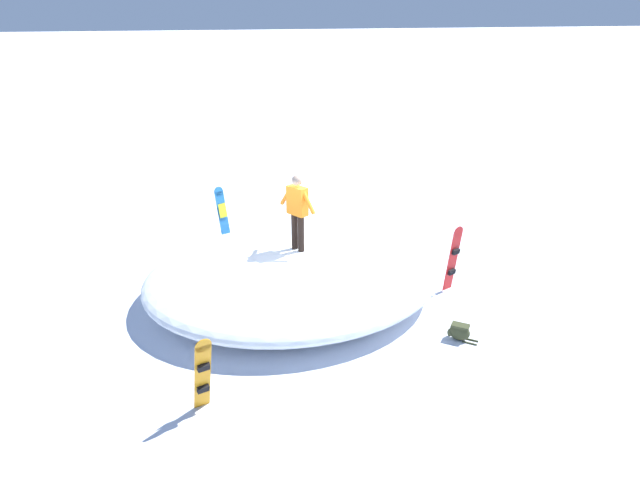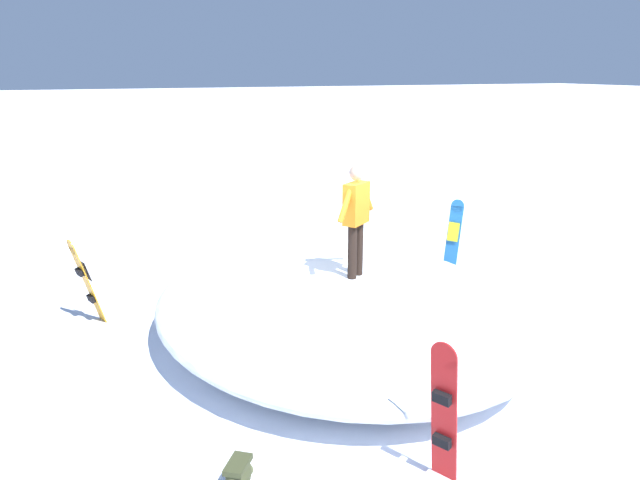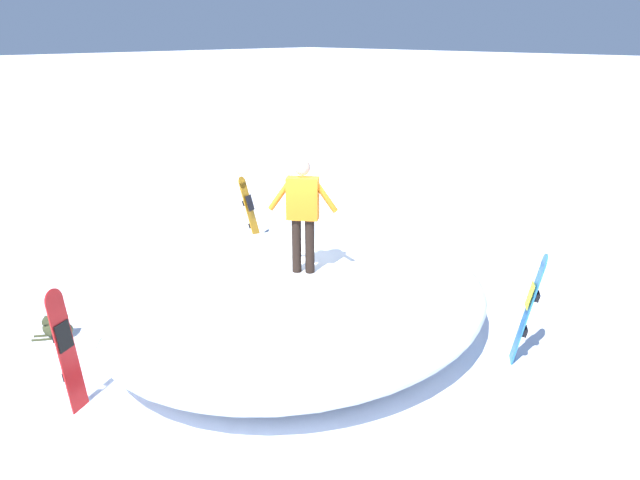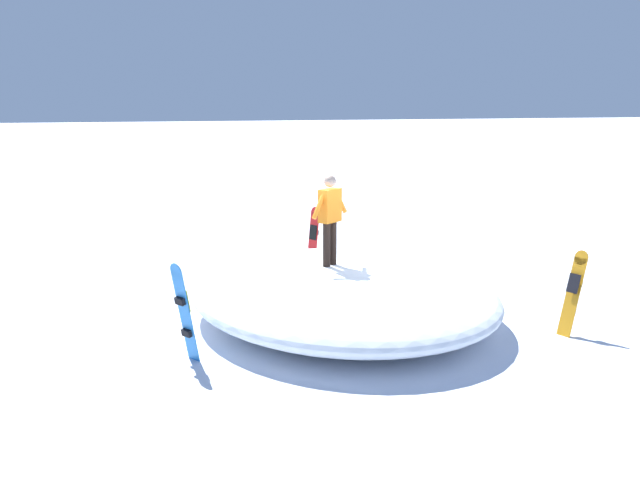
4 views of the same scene
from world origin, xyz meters
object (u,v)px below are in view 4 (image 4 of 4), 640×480
snowboard_primary_upright (184,311)px  backpack_near (399,266)px  snowboarder_standing (330,214)px  snowboard_secondary_upright (313,239)px  snowboard_tertiary_upright (574,292)px

snowboard_primary_upright → backpack_near: bearing=-141.8°
snowboarder_standing → snowboard_secondary_upright: 3.67m
backpack_near → snowboard_primary_upright: bearing=38.2°
snowboard_secondary_upright → backpack_near: snowboard_secondary_upright is taller
snowboard_secondary_upright → backpack_near: bearing=161.5°
snowboarder_standing → snowboard_secondary_upright: size_ratio=1.07×
snowboarder_standing → snowboard_primary_upright: bearing=28.4°
snowboarder_standing → snowboard_tertiary_upright: bearing=151.2°
snowboard_tertiary_upright → backpack_near: snowboard_tertiary_upright is taller
snowboard_primary_upright → backpack_near: (-5.49, -4.32, -0.68)m
snowboarder_standing → snowboard_primary_upright: (2.89, 1.56, -1.17)m
snowboard_secondary_upright → snowboard_tertiary_upright: (-3.21, 5.54, -0.05)m
backpack_near → snowboard_tertiary_upright: bearing=104.4°
snowboard_primary_upright → backpack_near: 7.02m
snowboard_primary_upright → snowboard_tertiary_upright: size_ratio=1.10×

